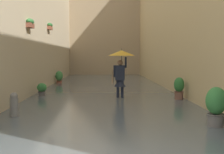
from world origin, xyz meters
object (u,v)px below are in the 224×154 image
Objects in this scene: potted_plant_mid_left at (216,107)px; person_wading at (121,63)px; potted_plant_near_left at (179,89)px; potted_plant_far_right at (59,77)px; potted_plant_near_right at (42,90)px; mooring_bollard at (14,106)px.

person_wading is at bearing -69.99° from potted_plant_mid_left.
potted_plant_far_right is (5.75, -7.72, -0.05)m from potted_plant_near_left.
potted_plant_near_left reaches higher than potted_plant_near_right.
mooring_bollard is at bearing 51.74° from person_wading.
potted_plant_near_left is at bearing 166.62° from potted_plant_near_right.
person_wading is 2.55m from potted_plant_near_left.
potted_plant_near_left is at bearing 126.68° from potted_plant_far_right.
potted_plant_mid_left reaches higher than potted_plant_near_left.
mooring_bollard is at bearing 91.26° from potted_plant_far_right.
mooring_bollard is at bearing 32.33° from potted_plant_near_left.
potted_plant_near_left reaches higher than potted_plant_far_right.
potted_plant_near_left reaches higher than mooring_bollard.
potted_plant_far_right reaches higher than mooring_bollard.
potted_plant_near_right is at bearing -11.91° from person_wading.
potted_plant_mid_left is at bearing 113.55° from potted_plant_far_right.
potted_plant_near_left is at bearing 164.47° from person_wading.
potted_plant_far_right reaches higher than potted_plant_near_right.
potted_plant_near_right is at bearing 91.11° from potted_plant_far_right.
potted_plant_near_left is at bearing -147.67° from mooring_bollard.
potted_plant_far_right is 1.11× the size of mooring_bollard.
potted_plant_near_right is at bearing -88.53° from mooring_bollard.
person_wading is 3.29× the size of potted_plant_near_right.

